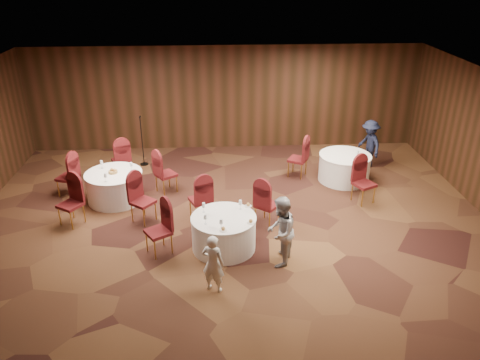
{
  "coord_description": "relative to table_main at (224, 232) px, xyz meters",
  "views": [
    {
      "loc": [
        -0.34,
        -9.08,
        5.57
      ],
      "look_at": [
        0.2,
        0.2,
        1.1
      ],
      "focal_mm": 35.0,
      "sensor_mm": 36.0,
      "label": 1
    }
  ],
  "objects": [
    {
      "name": "ground",
      "position": [
        0.2,
        0.79,
        -0.38
      ],
      "size": [
        12.0,
        12.0,
        0.0
      ],
      "primitive_type": "plane",
      "color": "black",
      "rests_on": "ground"
    },
    {
      "name": "room_shell",
      "position": [
        0.2,
        0.79,
        1.59
      ],
      "size": [
        12.0,
        12.0,
        12.0
      ],
      "color": "silver",
      "rests_on": "ground"
    },
    {
      "name": "table_main",
      "position": [
        0.0,
        0.0,
        0.0
      ],
      "size": [
        1.35,
        1.35,
        0.74
      ],
      "color": "white",
      "rests_on": "ground"
    },
    {
      "name": "table_left",
      "position": [
        -2.66,
        2.31,
        -0.0
      ],
      "size": [
        1.41,
        1.41,
        0.74
      ],
      "color": "white",
      "rests_on": "ground"
    },
    {
      "name": "table_right",
      "position": [
        3.36,
        3.12,
        -0.0
      ],
      "size": [
        1.39,
        1.39,
        0.74
      ],
      "color": "white",
      "rests_on": "ground"
    },
    {
      "name": "chairs_main",
      "position": [
        -0.28,
        0.7,
        0.12
      ],
      "size": [
        3.07,
        2.04,
        1.0
      ],
      "color": "#420D0D",
      "rests_on": "ground"
    },
    {
      "name": "chairs_left",
      "position": [
        -2.66,
        2.29,
        0.12
      ],
      "size": [
        3.17,
        3.2,
        1.0
      ],
      "color": "#420D0D",
      "rests_on": "ground"
    },
    {
      "name": "chairs_right",
      "position": [
        2.82,
        2.66,
        0.12
      ],
      "size": [
        2.08,
        2.33,
        1.0
      ],
      "color": "#420D0D",
      "rests_on": "ground"
    },
    {
      "name": "tabletop_main",
      "position": [
        0.12,
        -0.07,
        0.46
      ],
      "size": [
        1.06,
        1.1,
        0.22
      ],
      "color": "silver",
      "rests_on": "table_main"
    },
    {
      "name": "tabletop_left",
      "position": [
        -2.66,
        2.31,
        0.45
      ],
      "size": [
        0.83,
        0.84,
        0.22
      ],
      "color": "silver",
      "rests_on": "table_left"
    },
    {
      "name": "tabletop_right",
      "position": [
        3.61,
        2.88,
        0.52
      ],
      "size": [
        0.08,
        0.08,
        0.22
      ],
      "color": "silver",
      "rests_on": "table_right"
    },
    {
      "name": "mic_stand",
      "position": [
        -2.24,
        4.5,
        0.05
      ],
      "size": [
        0.24,
        0.24,
        1.48
      ],
      "color": "black",
      "rests_on": "ground"
    },
    {
      "name": "woman_a",
      "position": [
        -0.22,
        -1.37,
        0.21
      ],
      "size": [
        0.5,
        0.42,
        1.17
      ],
      "primitive_type": "imported",
      "rotation": [
        0.0,
        0.0,
        2.74
      ],
      "color": "silver",
      "rests_on": "ground"
    },
    {
      "name": "woman_b",
      "position": [
        1.09,
        -0.61,
        0.35
      ],
      "size": [
        0.76,
        0.85,
        1.46
      ],
      "primitive_type": "imported",
      "rotation": [
        0.0,
        0.0,
        4.37
      ],
      "color": "#A4A3A8",
      "rests_on": "ground"
    },
    {
      "name": "man_c",
      "position": [
        4.29,
        4.0,
        0.32
      ],
      "size": [
        0.75,
        1.01,
        1.4
      ],
      "primitive_type": "imported",
      "rotation": [
        0.0,
        0.0,
        5.0
      ],
      "color": "black",
      "rests_on": "ground"
    }
  ]
}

